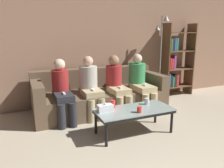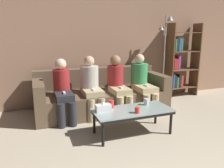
{
  "view_description": "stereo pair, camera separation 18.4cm",
  "coord_description": "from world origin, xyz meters",
  "px_view_note": "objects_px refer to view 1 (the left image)",
  "views": [
    {
      "loc": [
        -1.38,
        -0.65,
        1.47
      ],
      "look_at": [
        0.0,
        2.57,
        0.65
      ],
      "focal_mm": 35.0,
      "sensor_mm": 36.0,
      "label": 1
    },
    {
      "loc": [
        -1.21,
        -0.71,
        1.47
      ],
      "look_at": [
        0.0,
        2.57,
        0.65
      ],
      "focal_mm": 35.0,
      "sensor_mm": 36.0,
      "label": 2
    }
  ],
  "objects_px": {
    "couch": "(100,96)",
    "seated_person_mid_left": "(90,85)",
    "coffee_table": "(134,112)",
    "standing_lamp": "(161,49)",
    "cup_near_right": "(113,104)",
    "seated_person_right_end": "(140,81)",
    "bookshelf": "(175,62)",
    "cup_near_left": "(139,110)",
    "tissue_box": "(105,108)",
    "seated_person_mid_right": "(116,83)",
    "seated_person_left_end": "(62,90)",
    "cup_far_center": "(147,101)"
  },
  "relations": [
    {
      "from": "standing_lamp",
      "to": "seated_person_left_end",
      "type": "height_order",
      "value": "standing_lamp"
    },
    {
      "from": "seated_person_left_end",
      "to": "seated_person_right_end",
      "type": "xyz_separation_m",
      "value": [
        1.51,
        0.01,
        0.02
      ]
    },
    {
      "from": "seated_person_mid_left",
      "to": "seated_person_right_end",
      "type": "bearing_deg",
      "value": -1.26
    },
    {
      "from": "coffee_table",
      "to": "seated_person_left_end",
      "type": "xyz_separation_m",
      "value": [
        -0.87,
        0.92,
        0.21
      ]
    },
    {
      "from": "tissue_box",
      "to": "standing_lamp",
      "type": "relative_size",
      "value": 0.12
    },
    {
      "from": "couch",
      "to": "seated_person_right_end",
      "type": "height_order",
      "value": "seated_person_right_end"
    },
    {
      "from": "couch",
      "to": "seated_person_mid_right",
      "type": "relative_size",
      "value": 2.31
    },
    {
      "from": "tissue_box",
      "to": "seated_person_mid_right",
      "type": "xyz_separation_m",
      "value": [
        0.56,
        0.85,
        0.13
      ]
    },
    {
      "from": "couch",
      "to": "bookshelf",
      "type": "distance_m",
      "value": 2.11
    },
    {
      "from": "tissue_box",
      "to": "couch",
      "type": "bearing_deg",
      "value": 74.02
    },
    {
      "from": "coffee_table",
      "to": "standing_lamp",
      "type": "height_order",
      "value": "standing_lamp"
    },
    {
      "from": "seated_person_mid_right",
      "to": "cup_near_left",
      "type": "bearing_deg",
      "value": -97.14
    },
    {
      "from": "coffee_table",
      "to": "tissue_box",
      "type": "distance_m",
      "value": 0.45
    },
    {
      "from": "seated_person_mid_right",
      "to": "seated_person_right_end",
      "type": "distance_m",
      "value": 0.5
    },
    {
      "from": "cup_far_center",
      "to": "seated_person_mid_left",
      "type": "height_order",
      "value": "seated_person_mid_left"
    },
    {
      "from": "bookshelf",
      "to": "cup_near_left",
      "type": "bearing_deg",
      "value": -139.37
    },
    {
      "from": "bookshelf",
      "to": "seated_person_right_end",
      "type": "height_order",
      "value": "bookshelf"
    },
    {
      "from": "coffee_table",
      "to": "seated_person_left_end",
      "type": "bearing_deg",
      "value": 133.7
    },
    {
      "from": "cup_near_left",
      "to": "cup_far_center",
      "type": "height_order",
      "value": "cup_far_center"
    },
    {
      "from": "coffee_table",
      "to": "standing_lamp",
      "type": "xyz_separation_m",
      "value": [
        1.39,
        1.34,
        0.79
      ]
    },
    {
      "from": "seated_person_mid_right",
      "to": "seated_person_right_end",
      "type": "xyz_separation_m",
      "value": [
        0.5,
        0.0,
        0.0
      ]
    },
    {
      "from": "tissue_box",
      "to": "seated_person_mid_right",
      "type": "bearing_deg",
      "value": 56.54
    },
    {
      "from": "tissue_box",
      "to": "seated_person_right_end",
      "type": "bearing_deg",
      "value": 38.58
    },
    {
      "from": "cup_near_left",
      "to": "seated_person_right_end",
      "type": "relative_size",
      "value": 0.08
    },
    {
      "from": "seated_person_left_end",
      "to": "seated_person_right_end",
      "type": "height_order",
      "value": "seated_person_right_end"
    },
    {
      "from": "standing_lamp",
      "to": "seated_person_mid_left",
      "type": "xyz_separation_m",
      "value": [
        -1.77,
        -0.39,
        -0.56
      ]
    },
    {
      "from": "couch",
      "to": "bookshelf",
      "type": "bearing_deg",
      "value": 9.08
    },
    {
      "from": "tissue_box",
      "to": "bookshelf",
      "type": "bearing_deg",
      "value": 31.01
    },
    {
      "from": "coffee_table",
      "to": "cup_far_center",
      "type": "relative_size",
      "value": 11.63
    },
    {
      "from": "couch",
      "to": "seated_person_mid_left",
      "type": "distance_m",
      "value": 0.43
    },
    {
      "from": "coffee_table",
      "to": "bookshelf",
      "type": "relative_size",
      "value": 0.68
    },
    {
      "from": "cup_near_right",
      "to": "cup_far_center",
      "type": "height_order",
      "value": "cup_near_right"
    },
    {
      "from": "cup_far_center",
      "to": "cup_near_left",
      "type": "bearing_deg",
      "value": -137.51
    },
    {
      "from": "couch",
      "to": "tissue_box",
      "type": "xyz_separation_m",
      "value": [
        -0.31,
        -1.08,
        0.14
      ]
    },
    {
      "from": "cup_near_right",
      "to": "seated_person_right_end",
      "type": "height_order",
      "value": "seated_person_right_end"
    },
    {
      "from": "cup_near_right",
      "to": "bookshelf",
      "type": "relative_size",
      "value": 0.07
    },
    {
      "from": "couch",
      "to": "cup_near_right",
      "type": "bearing_deg",
      "value": -98.64
    },
    {
      "from": "couch",
      "to": "tissue_box",
      "type": "bearing_deg",
      "value": -105.98
    },
    {
      "from": "standing_lamp",
      "to": "seated_person_mid_right",
      "type": "height_order",
      "value": "standing_lamp"
    },
    {
      "from": "standing_lamp",
      "to": "cup_near_right",
      "type": "bearing_deg",
      "value": -145.06
    },
    {
      "from": "cup_near_right",
      "to": "bookshelf",
      "type": "height_order",
      "value": "bookshelf"
    },
    {
      "from": "cup_near_left",
      "to": "seated_person_right_end",
      "type": "xyz_separation_m",
      "value": [
        0.64,
        1.08,
        0.14
      ]
    },
    {
      "from": "coffee_table",
      "to": "cup_near_right",
      "type": "relative_size",
      "value": 9.96
    },
    {
      "from": "seated_person_mid_left",
      "to": "seated_person_right_end",
      "type": "xyz_separation_m",
      "value": [
        1.01,
        -0.02,
        -0.0
      ]
    },
    {
      "from": "cup_near_right",
      "to": "tissue_box",
      "type": "xyz_separation_m",
      "value": [
        -0.16,
        -0.1,
        -0.01
      ]
    },
    {
      "from": "standing_lamp",
      "to": "seated_person_mid_right",
      "type": "xyz_separation_m",
      "value": [
        -1.26,
        -0.41,
        -0.57
      ]
    },
    {
      "from": "seated_person_mid_right",
      "to": "seated_person_right_end",
      "type": "bearing_deg",
      "value": 0.08
    },
    {
      "from": "coffee_table",
      "to": "seated_person_mid_right",
      "type": "height_order",
      "value": "seated_person_mid_right"
    },
    {
      "from": "seated_person_right_end",
      "to": "cup_near_left",
      "type": "bearing_deg",
      "value": -120.52
    },
    {
      "from": "cup_near_left",
      "to": "tissue_box",
      "type": "distance_m",
      "value": 0.49
    }
  ]
}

